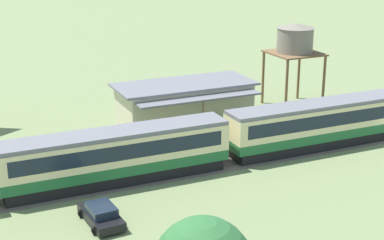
{
  "coord_description": "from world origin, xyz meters",
  "views": [
    {
      "loc": [
        -36.56,
        -38.11,
        17.87
      ],
      "look_at": [
        -17.61,
        3.69,
        3.04
      ],
      "focal_mm": 55.0,
      "sensor_mm": 36.0,
      "label": 1
    }
  ],
  "objects_px": {
    "passenger_train": "(229,136)",
    "water_tower": "(295,40)",
    "parked_car_black": "(101,215)",
    "station_building": "(185,106)"
  },
  "relations": [
    {
      "from": "station_building",
      "to": "parked_car_black",
      "type": "distance_m",
      "value": 19.48
    },
    {
      "from": "station_building",
      "to": "passenger_train",
      "type": "bearing_deg",
      "value": -90.95
    },
    {
      "from": "water_tower",
      "to": "parked_car_black",
      "type": "relative_size",
      "value": 2.04
    },
    {
      "from": "passenger_train",
      "to": "parked_car_black",
      "type": "xyz_separation_m",
      "value": [
        -12.24,
        -5.84,
        -1.63
      ]
    },
    {
      "from": "passenger_train",
      "to": "station_building",
      "type": "relative_size",
      "value": 5.57
    },
    {
      "from": "water_tower",
      "to": "passenger_train",
      "type": "bearing_deg",
      "value": -140.07
    },
    {
      "from": "passenger_train",
      "to": "water_tower",
      "type": "height_order",
      "value": "water_tower"
    },
    {
      "from": "water_tower",
      "to": "parked_car_black",
      "type": "height_order",
      "value": "water_tower"
    },
    {
      "from": "water_tower",
      "to": "parked_car_black",
      "type": "bearing_deg",
      "value": -146.31
    },
    {
      "from": "passenger_train",
      "to": "parked_car_black",
      "type": "bearing_deg",
      "value": -154.5
    }
  ]
}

